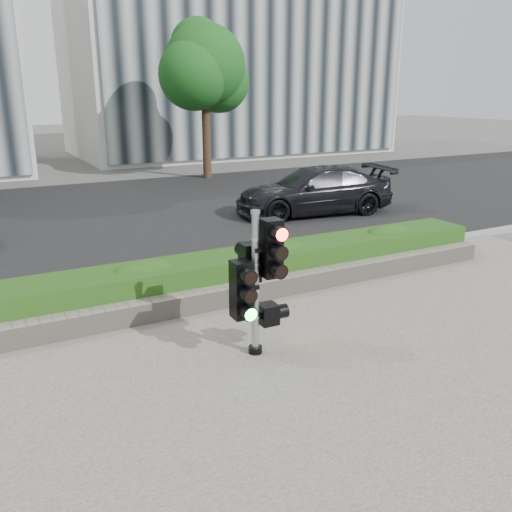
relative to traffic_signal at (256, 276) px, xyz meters
name	(u,v)px	position (x,y,z in m)	size (l,w,h in m)	color
ground	(280,351)	(0.34, -0.10, -1.17)	(120.00, 120.00, 0.00)	#51514C
sidewalk	(400,446)	(0.34, -2.60, -1.16)	(16.00, 11.00, 0.03)	#9E9389
road	(111,216)	(0.34, 9.90, -1.16)	(60.00, 13.00, 0.02)	black
curb	(197,282)	(0.34, 3.05, -1.11)	(60.00, 0.25, 0.12)	gray
stone_wall	(224,296)	(0.34, 1.80, -0.97)	(12.00, 0.32, 0.34)	gray
hedge	(209,276)	(0.34, 2.45, -0.80)	(12.00, 1.00, 0.68)	#3D7825
building_right	(227,49)	(11.34, 24.90, 4.83)	(18.00, 10.00, 12.00)	#B7B7B2
tree_right	(204,69)	(5.82, 15.45, 3.31)	(4.10, 3.58, 6.53)	black
traffic_signal	(256,276)	(0.00, 0.00, 0.00)	(0.72, 0.52, 2.07)	black
car_dark	(314,190)	(5.89, 7.31, -0.45)	(1.96, 4.82, 1.40)	black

